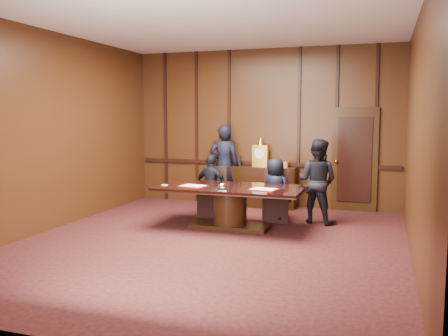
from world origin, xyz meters
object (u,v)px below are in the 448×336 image
conference_table (230,200)px  sideboard (260,185)px  witness_left (224,165)px  signatory_right (275,190)px  signatory_left (211,186)px  witness_right (317,181)px

conference_table → sideboard: bearing=89.8°
sideboard → witness_left: bearing=-168.7°
conference_table → witness_left: 2.19m
signatory_right → conference_table: bearing=66.6°
sideboard → signatory_left: bearing=-115.8°
conference_table → witness_left: witness_left is taller
witness_left → witness_right: witness_left is taller
sideboard → signatory_left: size_ratio=1.27×
conference_table → witness_right: (1.42, 0.94, 0.29)m
conference_table → witness_right: size_ratio=1.65×
sideboard → conference_table: bearing=-90.2°
sideboard → witness_right: witness_right is taller
conference_table → witness_right: witness_right is taller
signatory_left → witness_right: witness_right is taller
sideboard → witness_right: 1.89m
signatory_left → signatory_right: (1.30, 0.00, -0.02)m
signatory_left → witness_left: size_ratio=0.69×
sideboard → signatory_right: size_ratio=1.31×
witness_right → sideboard: bearing=-24.9°
signatory_left → sideboard: bearing=-103.4°
sideboard → conference_table: 2.16m
conference_table → signatory_right: (0.65, 0.80, 0.10)m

